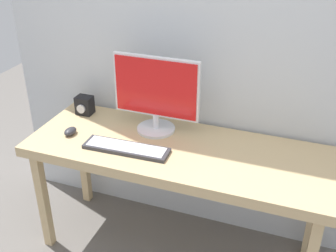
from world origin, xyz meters
The scene contains 6 objects.
ground_plane centered at (0.00, 0.00, 0.00)m, with size 6.00×6.00×0.00m, color slate.
desk centered at (0.00, 0.00, 0.66)m, with size 1.64×0.60×0.73m.
monitor centered at (-0.18, 0.15, 0.95)m, with size 0.50×0.22×0.44m.
keyboard_primary centered at (-0.25, -0.12, 0.74)m, with size 0.47×0.14×0.02m.
mouse centered at (-0.61, -0.08, 0.75)m, with size 0.06×0.09×0.04m, color #333338.
audio_controller centered at (-0.67, 0.18, 0.78)m, with size 0.10×0.09×0.11m.
Camera 1 is at (0.61, -1.81, 1.90)m, focal length 44.67 mm.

